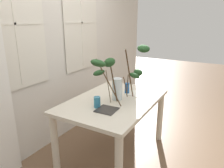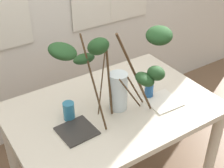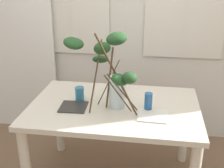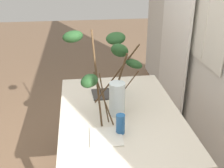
# 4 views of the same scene
# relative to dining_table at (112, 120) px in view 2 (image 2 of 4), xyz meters

# --- Properties ---
(dining_table) EXTENTS (1.36, 0.92, 0.74)m
(dining_table) POSITION_rel_dining_table_xyz_m (0.00, 0.00, 0.00)
(dining_table) COLOR beige
(dining_table) RESTS_ON ground
(vase_with_branches) EXTENTS (0.62, 0.63, 0.68)m
(vase_with_branches) POSITION_rel_dining_table_xyz_m (-0.04, -0.07, 0.43)
(vase_with_branches) COLOR silver
(vase_with_branches) RESTS_ON dining_table
(drinking_glass_blue_left) EXTENTS (0.07, 0.07, 0.12)m
(drinking_glass_blue_left) POSITION_rel_dining_table_xyz_m (-0.29, 0.04, 0.17)
(drinking_glass_blue_left) COLOR teal
(drinking_glass_blue_left) RESTS_ON dining_table
(drinking_glass_blue_right) EXTENTS (0.06, 0.06, 0.14)m
(drinking_glass_blue_right) POSITION_rel_dining_table_xyz_m (0.27, -0.04, 0.18)
(drinking_glass_blue_right) COLOR #235693
(drinking_glass_blue_right) RESTS_ON dining_table
(plate_square_left) EXTENTS (0.22, 0.22, 0.01)m
(plate_square_left) POSITION_rel_dining_table_xyz_m (-0.31, -0.09, 0.12)
(plate_square_left) COLOR #2D2B28
(plate_square_left) RESTS_ON dining_table
(plate_square_right) EXTENTS (0.22, 0.22, 0.01)m
(plate_square_right) POSITION_rel_dining_table_xyz_m (0.31, -0.14, 0.12)
(plate_square_right) COLOR silver
(plate_square_right) RESTS_ON dining_table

